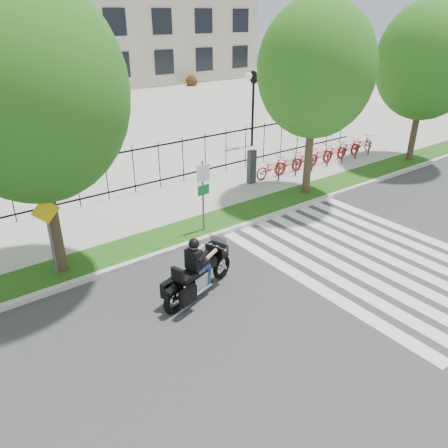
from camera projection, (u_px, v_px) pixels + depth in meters
ground at (255, 313)px, 11.34m from camera, size 120.00×120.00×0.00m
curb at (174, 249)px, 14.27m from camera, size 60.00×0.20×0.15m
grass_verge at (161, 240)px, 14.88m from camera, size 60.00×1.50×0.15m
sidewalk at (128, 215)px, 16.68m from camera, size 60.00×3.50×0.15m
plaza at (13, 128)px, 29.33m from camera, size 80.00×34.00×0.10m
crosswalk_stripes at (370, 257)px, 13.95m from camera, size 5.70×8.00×0.01m
iron_fence at (107, 176)px, 17.47m from camera, size 30.00×0.06×2.00m
lamp_post_right at (253, 90)px, 23.99m from camera, size 1.06×0.70×4.25m
street_tree_1 at (29, 92)px, 10.81m from camera, size 4.95×4.95×7.99m
street_tree_2 at (316, 70)px, 16.49m from camera, size 4.51×4.51×7.56m
street_tree_3 at (428, 61)px, 20.72m from camera, size 4.83×4.83×7.62m
bike_share_station at (319, 155)px, 21.84m from camera, size 8.87×0.85×1.50m
sign_pole_regulatory at (203, 187)px, 14.72m from camera, size 0.50×0.09×2.50m
sign_pole_warning at (49, 228)px, 11.95m from camera, size 0.78×0.09×2.49m
motorcycle_rider at (199, 272)px, 11.82m from camera, size 2.72×1.29×2.16m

